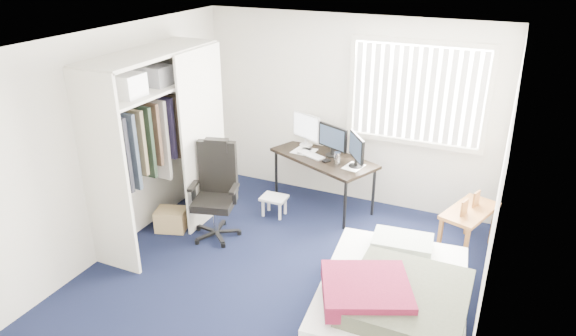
% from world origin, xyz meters
% --- Properties ---
extents(ground, '(4.20, 4.20, 0.00)m').
position_xyz_m(ground, '(0.00, 0.00, 0.00)').
color(ground, black).
rests_on(ground, ground).
extents(room_shell, '(4.20, 4.20, 4.20)m').
position_xyz_m(room_shell, '(0.00, 0.00, 1.51)').
color(room_shell, silver).
rests_on(room_shell, ground).
extents(window_assembly, '(1.72, 0.09, 1.32)m').
position_xyz_m(window_assembly, '(0.90, 2.04, 1.60)').
color(window_assembly, white).
rests_on(window_assembly, ground).
extents(closet, '(0.64, 1.84, 2.22)m').
position_xyz_m(closet, '(-1.67, 0.27, 1.35)').
color(closet, beige).
rests_on(closet, ground).
extents(desk, '(1.57, 1.18, 1.16)m').
position_xyz_m(desk, '(-0.16, 1.75, 0.74)').
color(desk, black).
rests_on(desk, ground).
extents(office_chair, '(0.68, 0.68, 1.19)m').
position_xyz_m(office_chair, '(-1.08, 0.49, 0.46)').
color(office_chair, black).
rests_on(office_chair, ground).
extents(footstool, '(0.33, 0.27, 0.27)m').
position_xyz_m(footstool, '(-0.64, 1.18, 0.21)').
color(footstool, white).
rests_on(footstool, ground).
extents(nightstand, '(0.63, 0.87, 0.72)m').
position_xyz_m(nightstand, '(1.75, 1.33, 0.47)').
color(nightstand, brown).
rests_on(nightstand, ground).
extents(bed, '(1.52, 1.92, 0.60)m').
position_xyz_m(bed, '(1.27, -0.23, 0.26)').
color(bed, '#40382E').
rests_on(bed, ground).
extents(pine_box, '(0.43, 0.37, 0.27)m').
position_xyz_m(pine_box, '(-1.65, 0.32, 0.14)').
color(pine_box, tan).
rests_on(pine_box, ground).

